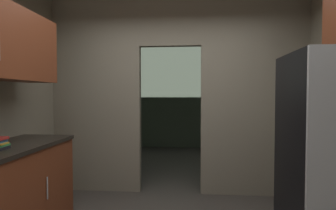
# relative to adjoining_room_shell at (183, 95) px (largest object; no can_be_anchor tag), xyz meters

# --- Properties ---
(kitchen_partition) EXTENTS (3.60, 0.12, 2.79)m
(kitchen_partition) POSITION_rel_adjoining_room_shell_xyz_m (0.02, -2.33, 0.08)
(kitchen_partition) COLOR gray
(kitchen_partition) RESTS_ON ground
(adjoining_room_shell) EXTENTS (3.60, 3.53, 2.79)m
(adjoining_room_shell) POSITION_rel_adjoining_room_shell_xyz_m (0.00, 0.00, 0.00)
(adjoining_room_shell) COLOR slate
(adjoining_room_shell) RESTS_ON ground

